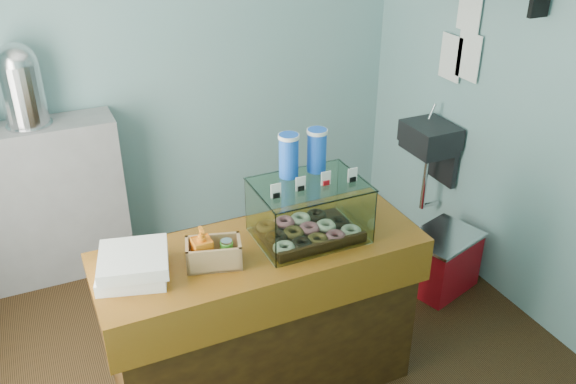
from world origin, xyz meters
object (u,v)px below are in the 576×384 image
coffee_urn (21,83)px  red_cooler (441,261)px  display_case (307,204)px  counter (263,319)px

coffee_urn → red_cooler: (2.32, -1.26, -1.17)m
display_case → red_cooler: display_case is taller
counter → display_case: display_case is taller
display_case → coffee_urn: (-1.16, 1.56, 0.31)m
display_case → red_cooler: size_ratio=0.97×
red_cooler → display_case: bearing=177.6°
counter → red_cooler: bearing=13.2°
display_case → coffee_urn: size_ratio=1.03×
display_case → red_cooler: bearing=14.9°
coffee_urn → display_case: bearing=-53.5°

